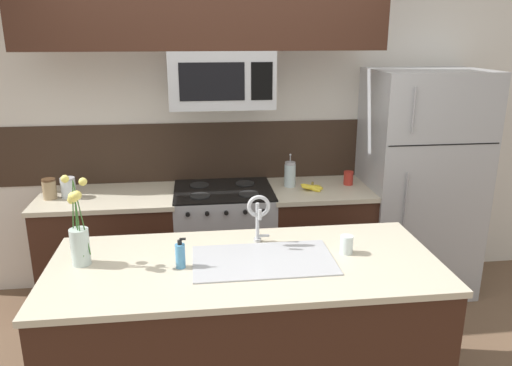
{
  "coord_description": "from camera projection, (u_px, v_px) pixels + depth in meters",
  "views": [
    {
      "loc": [
        -0.2,
        -2.78,
        2.1
      ],
      "look_at": [
        0.18,
        0.27,
        1.16
      ],
      "focal_mm": 35.0,
      "sensor_mm": 36.0,
      "label": 1
    }
  ],
  "objects": [
    {
      "name": "refrigerator",
      "position": [
        418.0,
        183.0,
        4.07
      ],
      "size": [
        0.88,
        0.74,
        1.82
      ],
      "color": "#A8AAAF",
      "rests_on": "ground"
    },
    {
      "name": "french_press",
      "position": [
        290.0,
        174.0,
        3.95
      ],
      "size": [
        0.09,
        0.09,
        0.27
      ],
      "color": "silver",
      "rests_on": "back_counter_right"
    },
    {
      "name": "back_counter_left",
      "position": [
        112.0,
        251.0,
        3.89
      ],
      "size": [
        1.03,
        0.65,
        0.91
      ],
      "color": "#381E14",
      "rests_on": "ground"
    },
    {
      "name": "ground_plane",
      "position": [
        234.0,
        365.0,
        3.27
      ],
      "size": [
        10.0,
        10.0,
        0.0
      ],
      "primitive_type": "plane",
      "color": "brown"
    },
    {
      "name": "stove_range",
      "position": [
        224.0,
        244.0,
        3.99
      ],
      "size": [
        0.76,
        0.64,
        0.93
      ],
      "color": "#A8AAAF",
      "rests_on": "ground"
    },
    {
      "name": "drinking_glass",
      "position": [
        347.0,
        244.0,
        2.77
      ],
      "size": [
        0.07,
        0.07,
        0.1
      ],
      "color": "silver",
      "rests_on": "island_counter"
    },
    {
      "name": "sink_faucet",
      "position": [
        258.0,
        212.0,
        2.84
      ],
      "size": [
        0.14,
        0.14,
        0.31
      ],
      "color": "#B7BABF",
      "rests_on": "island_counter"
    },
    {
      "name": "kitchen_sink",
      "position": [
        263.0,
        272.0,
        2.71
      ],
      "size": [
        0.76,
        0.44,
        0.16
      ],
      "color": "#ADAFB5",
      "rests_on": "island_counter"
    },
    {
      "name": "island_counter",
      "position": [
        246.0,
        335.0,
        2.81
      ],
      "size": [
        2.09,
        0.91,
        0.91
      ],
      "color": "#381E14",
      "rests_on": "ground"
    },
    {
      "name": "splash_band",
      "position": [
        220.0,
        151.0,
        4.1
      ],
      "size": [
        3.53,
        0.01,
        0.48
      ],
      "primitive_type": "cube",
      "color": "#332319",
      "rests_on": "rear_partition"
    },
    {
      "name": "storage_jar_tall",
      "position": [
        49.0,
        189.0,
        3.67
      ],
      "size": [
        0.1,
        0.1,
        0.15
      ],
      "color": "#997F5B",
      "rests_on": "back_counter_left"
    },
    {
      "name": "storage_jar_medium",
      "position": [
        68.0,
        187.0,
        3.7
      ],
      "size": [
        0.11,
        0.11,
        0.15
      ],
      "color": "silver",
      "rests_on": "back_counter_left"
    },
    {
      "name": "rear_partition",
      "position": [
        256.0,
        131.0,
        4.14
      ],
      "size": [
        5.2,
        0.1,
        2.6
      ],
      "primitive_type": "cube",
      "color": "silver",
      "rests_on": "ground"
    },
    {
      "name": "back_counter_right",
      "position": [
        318.0,
        240.0,
        4.08
      ],
      "size": [
        0.8,
        0.65,
        0.91
      ],
      "color": "#381E14",
      "rests_on": "ground"
    },
    {
      "name": "banana_bunch",
      "position": [
        312.0,
        187.0,
        3.88
      ],
      "size": [
        0.19,
        0.15,
        0.08
      ],
      "color": "yellow",
      "rests_on": "back_counter_right"
    },
    {
      "name": "upper_cabinet_band",
      "position": [
        203.0,
        5.0,
        3.4
      ],
      "size": [
        2.53,
        0.34,
        0.6
      ],
      "primitive_type": "cube",
      "color": "#381E14"
    },
    {
      "name": "microwave",
      "position": [
        221.0,
        79.0,
        3.59
      ],
      "size": [
        0.74,
        0.4,
        0.4
      ],
      "color": "#A8AAAF"
    },
    {
      "name": "coffee_tin",
      "position": [
        348.0,
        178.0,
        4.01
      ],
      "size": [
        0.08,
        0.08,
        0.11
      ],
      "primitive_type": "cylinder",
      "color": "#B22D23",
      "rests_on": "back_counter_right"
    },
    {
      "name": "flower_vase",
      "position": [
        79.0,
        240.0,
        2.61
      ],
      "size": [
        0.14,
        0.14,
        0.49
      ],
      "color": "silver",
      "rests_on": "island_counter"
    },
    {
      "name": "dish_soap_bottle",
      "position": [
        180.0,
        255.0,
        2.6
      ],
      "size": [
        0.06,
        0.05,
        0.16
      ],
      "color": "#4C93C6",
      "rests_on": "island_counter"
    }
  ]
}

